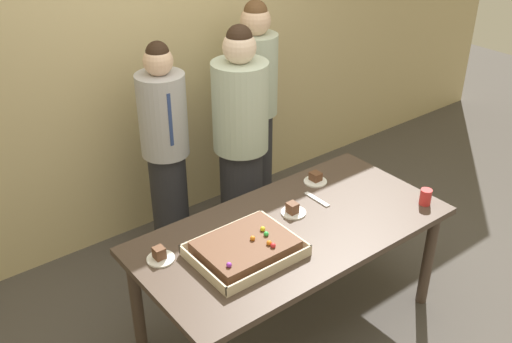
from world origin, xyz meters
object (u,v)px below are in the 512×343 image
Objects in this scene: sheet_cake at (245,248)px; drink_cup_nearest at (426,197)px; person_striped_tie_right at (256,109)px; plated_slice_near_right at (293,210)px; person_green_shirt_behind at (166,152)px; party_table at (292,239)px; person_serving_front at (241,144)px; cake_server_utensil at (317,199)px; plated_slice_near_left at (160,256)px; plated_slice_far_left at (315,179)px.

sheet_cake is 5.55× the size of drink_cup_nearest.
plated_slice_near_right is at bearing 12.65° from person_striped_tie_right.
person_green_shirt_behind is at bearing 80.85° from sheet_cake.
person_serving_front reaches higher than party_table.
sheet_cake reaches higher than party_table.
sheet_cake reaches higher than plated_slice_near_right.
person_serving_front reaches higher than cake_server_utensil.
cake_server_utensil is 1.09m from person_green_shirt_behind.
person_striped_tie_right is (1.00, 1.21, 0.12)m from sheet_cake.
drink_cup_nearest is at bearing 45.95° from person_striped_tie_right.
sheet_cake is at bearing 0.02° from person_green_shirt_behind.
sheet_cake is at bearing -166.00° from cake_server_utensil.
person_striped_tie_right reaches higher than person_serving_front.
person_serving_front reaches higher than sheet_cake.
party_table is 0.35m from cake_server_utensil.
person_serving_front is at bearing 32.23° from plated_slice_near_left.
plated_slice_near_left is 1.18m from person_serving_front.
plated_slice_near_right reaches higher than party_table.
cake_server_utensil is (0.22, 0.02, -0.02)m from plated_slice_near_right.
party_table is 3.29× the size of sheet_cake.
person_serving_front is at bearing 77.82° from plated_slice_near_right.
plated_slice_far_left is at bearing 28.06° from plated_slice_near_right.
person_serving_front is at bearing 73.09° from party_table.
person_serving_front is 0.98× the size of person_striped_tie_right.
person_serving_front is at bearing 54.71° from sheet_cake.
person_green_shirt_behind reaches higher than party_table.
person_serving_front is at bearing 94.76° from cake_server_utensil.
person_green_shirt_behind is (-0.98, 1.41, 0.04)m from drink_cup_nearest.
cake_server_utensil is at bearing 36.04° from person_green_shirt_behind.
person_green_shirt_behind is at bearing 128.40° from plated_slice_far_left.
plated_slice_near_right is 1.20m from person_striped_tie_right.
person_striped_tie_right reaches higher than plated_slice_near_left.
drink_cup_nearest is 0.06× the size of person_striped_tie_right.
person_serving_front reaches higher than plated_slice_near_left.
plated_slice_near_right reaches higher than plated_slice_far_left.
plated_slice_far_left is (0.36, 0.19, -0.00)m from plated_slice_near_right.
cake_server_utensil is 0.12× the size of person_striped_tie_right.
person_serving_front reaches higher than person_green_shirt_behind.
plated_slice_far_left is (0.46, 0.30, 0.10)m from party_table.
party_table is 12.18× the size of plated_slice_near_left.
sheet_cake is (-0.36, -0.04, 0.12)m from party_table.
plated_slice_far_left reaches higher than party_table.
person_serving_front is 0.51m from person_green_shirt_behind.
person_green_shirt_behind is at bearing 124.83° from drink_cup_nearest.
plated_slice_near_right is at bearing -174.04° from cake_server_utensil.
party_table is 18.27× the size of drink_cup_nearest.
sheet_cake is 3.70× the size of plated_slice_near_left.
person_green_shirt_behind is (-0.43, 0.27, -0.04)m from person_serving_front.
person_green_shirt_behind is at bearing 105.56° from plated_slice_near_right.
person_striped_tie_right is at bearing 96.14° from drink_cup_nearest.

